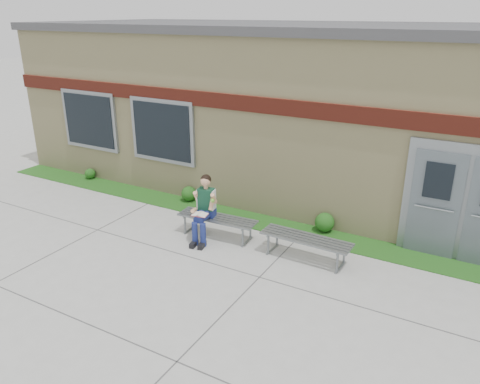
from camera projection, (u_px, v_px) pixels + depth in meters
The scene contains 9 objects.
ground at pixel (198, 276), 8.51m from camera, with size 80.00×80.00×0.00m, color #9E9E99.
grass_strip at pixel (262, 223), 10.62m from camera, with size 16.00×0.80×0.02m, color #144A13.
school_building at pixel (320, 106), 12.61m from camera, with size 16.20×6.22×4.20m.
bench_left at pixel (217, 222), 9.88m from camera, with size 1.74×0.58×0.45m.
bench_right at pixel (306, 243), 8.96m from camera, with size 1.78×0.54×0.46m.
girl at pixel (204, 207), 9.66m from camera, with size 0.54×0.87×1.38m.
shrub_west at pixel (90, 174), 13.33m from camera, with size 0.29×0.29×0.29m, color #144A13.
shrub_mid at pixel (189, 194), 11.75m from camera, with size 0.37×0.37×0.37m, color #144A13.
shrub_east at pixel (325, 222), 10.11m from camera, with size 0.42×0.42×0.42m, color #144A13.
Camera 1 is at (4.27, -6.06, 4.51)m, focal length 35.00 mm.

